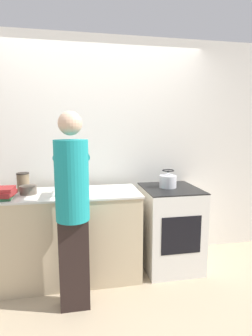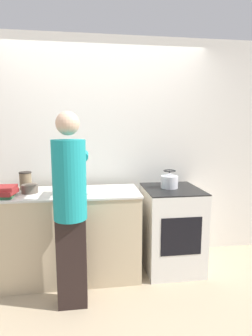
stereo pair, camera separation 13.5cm
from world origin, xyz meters
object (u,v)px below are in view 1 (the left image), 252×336
object	(u,v)px
oven	(170,227)
kettle	(168,180)
person	(73,204)
canister_jar	(23,182)
cutting_board	(70,193)
bowl_prep	(28,190)
knife	(71,192)

from	to	relation	value
oven	kettle	xyz separation A→B (m)	(-0.03, 0.03, 0.54)
person	canister_jar	distance (m)	0.84
oven	kettle	world-z (taller)	kettle
cutting_board	canister_jar	bearing A→B (deg)	154.46
person	cutting_board	size ratio (longest dim) A/B	4.66
cutting_board	canister_jar	distance (m)	0.54
kettle	bowl_prep	world-z (taller)	kettle
oven	kettle	size ratio (longest dim) A/B	4.60
oven	knife	size ratio (longest dim) A/B	3.87
canister_jar	cutting_board	bearing A→B (deg)	-25.54
knife	kettle	distance (m)	1.07
kettle	person	bearing A→B (deg)	-151.85
oven	canister_jar	distance (m)	1.67
oven	cutting_board	world-z (taller)	cutting_board
person	canister_jar	size ratio (longest dim) A/B	8.99
person	oven	bearing A→B (deg)	26.41
canister_jar	person	bearing A→B (deg)	-51.98
cutting_board	knife	xyz separation A→B (m)	(0.00, -0.01, 0.01)
person	kettle	distance (m)	1.17
cutting_board	kettle	distance (m)	1.07
knife	bowl_prep	size ratio (longest dim) A/B	1.46
person	cutting_board	xyz separation A→B (m)	(-0.03, 0.43, -0.01)
cutting_board	kettle	xyz separation A→B (m)	(1.06, 0.13, 0.07)
oven	kettle	bearing A→B (deg)	132.84
kettle	canister_jar	world-z (taller)	kettle
knife	canister_jar	bearing A→B (deg)	177.67
cutting_board	knife	distance (m)	0.02
canister_jar	oven	bearing A→B (deg)	-4.71
person	bowl_prep	xyz separation A→B (m)	(-0.44, 0.50, 0.02)
person	knife	world-z (taller)	person
person	kettle	xyz separation A→B (m)	(1.03, 0.55, 0.05)
knife	canister_jar	world-z (taller)	canister_jar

